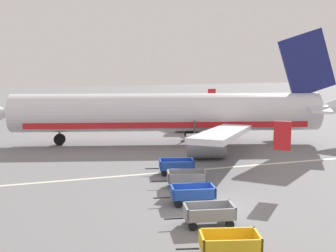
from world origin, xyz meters
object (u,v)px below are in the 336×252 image
Objects in this scene: airplane at (177,113)px; baggage_cart_third_in_row at (192,194)px; baggage_cart_far_end at (176,166)px; baggage_cart_second_in_row at (209,214)px; baggage_cart_fourth_in_row at (186,178)px; baggage_cart_nearest at (229,244)px.

airplane is 10.27× the size of baggage_cart_third_in_row.
airplane is at bearing 71.24° from baggage_cart_far_end.
airplane is 10.27× the size of baggage_cart_second_in_row.
baggage_cart_second_in_row is at bearing -96.10° from baggage_cart_third_in_row.
airplane reaches higher than baggage_cart_far_end.
baggage_cart_third_in_row is at bearing 83.90° from baggage_cart_second_in_row.
baggage_cart_third_in_row is (0.35, 3.30, 0.00)m from baggage_cart_second_in_row.
baggage_cart_fourth_in_row is at bearing -96.86° from baggage_cart_far_end.
baggage_cart_fourth_in_row is at bearing 76.52° from baggage_cart_third_in_row.
baggage_cart_nearest is at bearing -103.32° from airplane.
baggage_cart_second_in_row is 1.00× the size of baggage_cart_third_in_row.
baggage_cart_second_in_row is (-5.16, -20.50, -2.45)m from airplane.
baggage_cart_second_in_row is 9.89m from baggage_cart_far_end.
baggage_cart_far_end is (1.51, 9.78, 0.00)m from baggage_cart_second_in_row.
airplane is 21.28m from baggage_cart_second_in_row.
baggage_cart_nearest is at bearing -98.70° from baggage_cart_second_in_row.
baggage_cart_second_in_row is 1.00× the size of baggage_cart_fourth_in_row.
baggage_cart_fourth_in_row and baggage_cart_far_end have the same top height.
baggage_cart_nearest is 1.00× the size of baggage_cart_second_in_row.
baggage_cart_fourth_in_row is 1.00× the size of baggage_cart_far_end.
baggage_cart_nearest is 13.52m from baggage_cart_far_end.
airplane reaches higher than baggage_cart_second_in_row.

